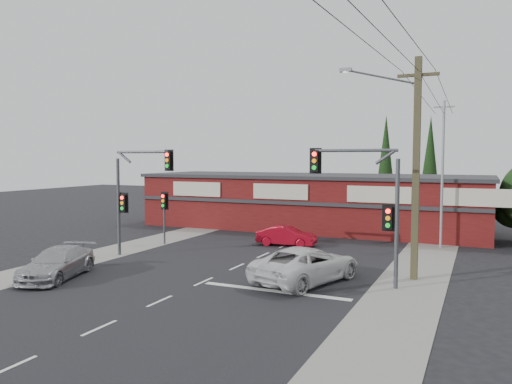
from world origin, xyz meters
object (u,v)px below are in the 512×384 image
at_px(white_suv, 306,264).
at_px(shop_building, 311,201).
at_px(red_sedan, 287,236).
at_px(silver_suv, 57,263).
at_px(utility_pole, 413,161).

relative_size(white_suv, shop_building, 0.21).
distance_m(red_sedan, shop_building, 8.43).
bearing_deg(silver_suv, red_sedan, 44.99).
distance_m(silver_suv, utility_pole, 16.90).
bearing_deg(white_suv, shop_building, -54.58).
relative_size(shop_building, utility_pole, 2.73).
distance_m(white_suv, utility_pole, 6.68).
distance_m(silver_suv, shop_building, 21.29).
xyz_separation_m(shop_building, utility_pole, (9.36, -14.00, 3.26)).
height_order(shop_building, utility_pole, utility_pole).
distance_m(shop_building, utility_pole, 17.15).
relative_size(white_suv, silver_suv, 1.19).
xyz_separation_m(white_suv, utility_pole, (4.18, 2.43, 4.61)).
bearing_deg(silver_suv, shop_building, 58.18).
bearing_deg(utility_pole, silver_suv, -156.32).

